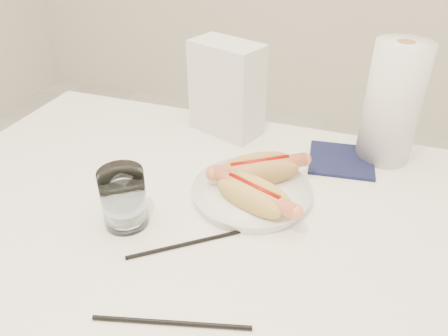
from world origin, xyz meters
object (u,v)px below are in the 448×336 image
(plate, at_px, (251,193))
(paper_towel_roll, at_px, (393,103))
(table, at_px, (208,235))
(water_glass, at_px, (124,198))
(hotdog_right, at_px, (254,195))
(hotdog_left, at_px, (259,170))
(napkin_box, at_px, (227,89))

(plate, relative_size, paper_towel_roll, 0.86)
(table, bearing_deg, paper_towel_roll, 46.79)
(water_glass, bearing_deg, hotdog_right, 26.06)
(hotdog_left, height_order, napkin_box, napkin_box)
(table, xyz_separation_m, plate, (0.07, 0.07, 0.07))
(hotdog_left, distance_m, napkin_box, 0.27)
(plate, relative_size, water_glass, 2.04)
(table, distance_m, plate, 0.12)
(hotdog_left, relative_size, napkin_box, 0.78)
(napkin_box, height_order, paper_towel_roll, paper_towel_roll)
(hotdog_left, xyz_separation_m, water_glass, (-0.20, -0.19, 0.01))
(table, bearing_deg, hotdog_left, 56.62)
(table, relative_size, water_glass, 10.87)
(hotdog_left, height_order, paper_towel_roll, paper_towel_roll)
(plate, bearing_deg, water_glass, -142.15)
(table, xyz_separation_m, hotdog_left, (0.07, 0.11, 0.10))
(table, height_order, water_glass, water_glass)
(hotdog_left, bearing_deg, water_glass, -171.64)
(hotdog_right, height_order, water_glass, water_glass)
(plate, bearing_deg, hotdog_right, -70.17)
(plate, bearing_deg, hotdog_left, 82.66)
(napkin_box, bearing_deg, water_glass, -77.72)
(plate, bearing_deg, napkin_box, 118.93)
(plate, height_order, hotdog_left, hotdog_left)
(table, distance_m, hotdog_right, 0.13)
(paper_towel_roll, bearing_deg, hotdog_right, -126.29)
(napkin_box, relative_size, paper_towel_roll, 0.85)
(plate, height_order, hotdog_right, hotdog_right)
(hotdog_left, bearing_deg, table, -158.37)
(table, xyz_separation_m, napkin_box, (-0.07, 0.32, 0.17))
(plate, distance_m, hotdog_left, 0.05)
(napkin_box, bearing_deg, table, -57.39)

